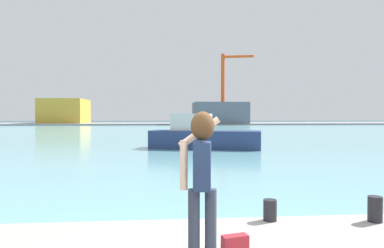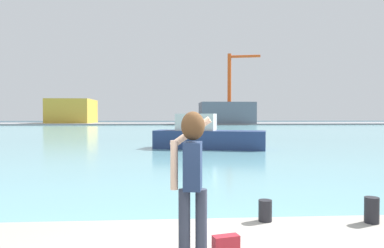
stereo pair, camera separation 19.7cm
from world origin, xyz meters
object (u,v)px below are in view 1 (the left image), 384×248
(handbag, at_px, (235,245))
(warehouse_right, at_px, (220,113))
(harbor_bollard, at_px, (270,210))
(boat_moored, at_px, (203,136))
(warehouse_left, at_px, (65,111))
(person_photographer, at_px, (202,169))
(harbor_bollard_2, at_px, (375,209))
(port_crane, at_px, (226,83))

(handbag, xyz_separation_m, warehouse_right, (14.56, 86.97, 2.33))
(harbor_bollard, bearing_deg, handbag, -123.11)
(harbor_bollard, distance_m, boat_moored, 19.21)
(warehouse_left, bearing_deg, person_photographer, -74.09)
(harbor_bollard_2, bearing_deg, boat_moored, 91.36)
(harbor_bollard_2, bearing_deg, handbag, -156.18)
(handbag, relative_size, harbor_bollard, 0.94)
(boat_moored, height_order, warehouse_left, warehouse_left)
(harbor_bollard, bearing_deg, person_photographer, -133.03)
(harbor_bollard, relative_size, warehouse_right, 0.02)
(handbag, xyz_separation_m, harbor_bollard_2, (2.50, 1.10, 0.08))
(handbag, height_order, harbor_bollard_2, harbor_bollard_2)
(harbor_bollard_2, height_order, warehouse_right, warehouse_right)
(warehouse_left, bearing_deg, handbag, -73.84)
(boat_moored, distance_m, port_crane, 69.83)
(warehouse_right, xyz_separation_m, port_crane, (1.71, 1.10, 8.02))
(person_photographer, distance_m, warehouse_left, 96.18)
(warehouse_left, relative_size, warehouse_right, 0.95)
(handbag, bearing_deg, warehouse_right, 80.49)
(handbag, relative_size, port_crane, 0.02)
(person_photographer, relative_size, harbor_bollard, 5.13)
(harbor_bollard_2, xyz_separation_m, warehouse_left, (-29.28, 91.32, 2.71))
(warehouse_right, bearing_deg, handbag, -99.51)
(port_crane, bearing_deg, warehouse_right, -147.23)
(warehouse_left, bearing_deg, boat_moored, -68.17)
(warehouse_left, bearing_deg, harbor_bollard, -73.13)
(port_crane, bearing_deg, person_photographer, -100.73)
(harbor_bollard_2, distance_m, port_crane, 88.65)
(handbag, distance_m, warehouse_left, 96.26)
(person_photographer, height_order, warehouse_left, warehouse_left)
(person_photographer, height_order, warehouse_right, warehouse_right)
(handbag, relative_size, warehouse_right, 0.02)
(handbag, distance_m, boat_moored, 20.58)
(warehouse_right, height_order, port_crane, port_crane)
(person_photographer, xyz_separation_m, port_crane, (16.69, 88.12, 9.41))
(warehouse_right, relative_size, port_crane, 0.75)
(handbag, bearing_deg, port_crane, 79.53)
(boat_moored, bearing_deg, harbor_bollard, -77.44)
(harbor_bollard_2, distance_m, boat_moored, 19.38)
(warehouse_left, distance_m, warehouse_right, 41.70)
(person_photographer, distance_m, port_crane, 90.18)
(person_photographer, bearing_deg, harbor_bollard, -33.50)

